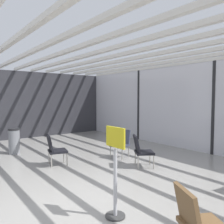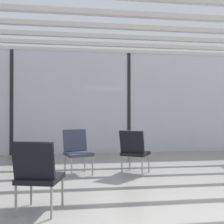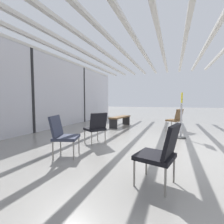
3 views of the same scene
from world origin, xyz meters
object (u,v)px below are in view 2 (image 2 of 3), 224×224
(lounge_chair_1, at_px, (77,149))
(lounge_chair_0, at_px, (38,172))
(parked_airplane, at_px, (122,97))
(lounge_chair_2, at_px, (134,149))

(lounge_chair_1, bearing_deg, lounge_chair_0, -122.23)
(parked_airplane, bearing_deg, lounge_chair_0, -105.20)
(parked_airplane, xyz_separation_m, lounge_chair_2, (-1.21, -8.38, -1.63))
(parked_airplane, relative_size, lounge_chair_0, 12.98)
(parked_airplane, bearing_deg, lounge_chair_2, -98.19)
(parked_airplane, height_order, lounge_chair_0, parked_airplane)
(lounge_chair_1, distance_m, lounge_chair_2, 1.14)
(lounge_chair_0, distance_m, lounge_chair_1, 2.09)
(lounge_chair_1, relative_size, lounge_chair_2, 1.00)
(lounge_chair_1, bearing_deg, lounge_chair_2, -31.29)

